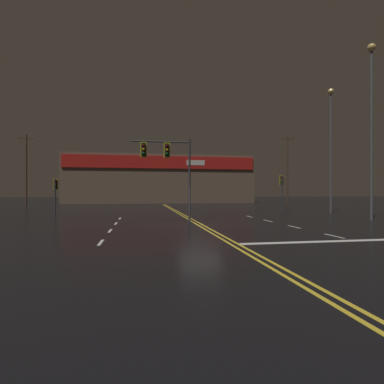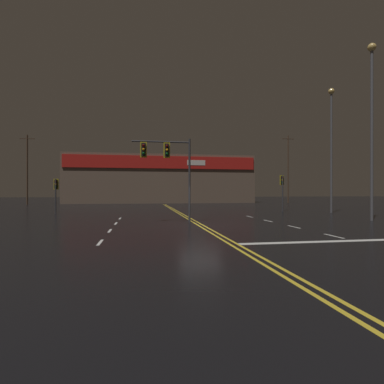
% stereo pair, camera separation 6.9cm
% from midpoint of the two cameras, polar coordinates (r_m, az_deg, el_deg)
% --- Properties ---
extents(ground_plane, '(200.00, 200.00, 0.00)m').
position_cam_midpoint_polar(ground_plane, '(18.18, 1.71, -6.33)').
color(ground_plane, black).
extents(road_markings, '(15.22, 60.00, 0.01)m').
position_cam_midpoint_polar(road_markings, '(17.12, 5.97, -6.71)').
color(road_markings, gold).
rests_on(road_markings, ground).
extents(traffic_signal_median, '(3.81, 0.36, 5.51)m').
position_cam_midpoint_polar(traffic_signal_median, '(19.58, -4.82, 6.39)').
color(traffic_signal_median, '#38383D').
rests_on(traffic_signal_median, ground).
extents(traffic_signal_corner_northeast, '(0.42, 0.36, 3.71)m').
position_cam_midpoint_polar(traffic_signal_corner_northeast, '(32.14, 16.86, 1.32)').
color(traffic_signal_corner_northeast, '#38383D').
rests_on(traffic_signal_corner_northeast, ground).
extents(traffic_signal_corner_northwest, '(0.42, 0.36, 3.22)m').
position_cam_midpoint_polar(traffic_signal_corner_northwest, '(30.29, -24.44, 0.69)').
color(traffic_signal_corner_northwest, '#38383D').
rests_on(traffic_signal_corner_northwest, ground).
extents(streetlight_near_left, '(0.56, 0.56, 11.93)m').
position_cam_midpoint_polar(streetlight_near_left, '(32.09, 25.06, 9.66)').
color(streetlight_near_left, '#59595E').
rests_on(streetlight_near_left, ground).
extents(streetlight_near_right, '(0.56, 0.56, 12.39)m').
position_cam_midpoint_polar(streetlight_near_right, '(25.01, 31.12, 12.98)').
color(streetlight_near_right, '#59595E').
rests_on(streetlight_near_right, ground).
extents(building_backdrop, '(33.41, 10.23, 8.60)m').
position_cam_midpoint_polar(building_backdrop, '(56.68, -5.92, 2.37)').
color(building_backdrop, brown).
rests_on(building_backdrop, ground).
extents(utility_pole_row, '(46.25, 0.26, 12.23)m').
position_cam_midpoint_polar(utility_pole_row, '(51.12, -3.48, 4.54)').
color(utility_pole_row, '#4C3828').
rests_on(utility_pole_row, ground).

